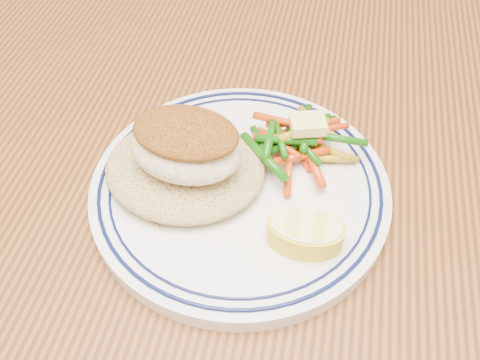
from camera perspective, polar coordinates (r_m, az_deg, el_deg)
name	(u,v)px	position (r m, az deg, el deg)	size (l,w,h in m)	color
dining_table	(238,229)	(0.56, -0.23, -5.26)	(1.50, 0.90, 0.75)	#4B260F
plate	(240,188)	(0.45, 0.00, -0.88)	(0.25, 0.25, 0.02)	white
rice_pilaf	(185,165)	(0.45, -5.89, 1.55)	(0.13, 0.12, 0.03)	#A78C53
fish_fillet	(185,145)	(0.42, -5.86, 3.71)	(0.10, 0.07, 0.05)	white
vegetable_pile	(297,140)	(0.46, 6.15, 4.26)	(0.11, 0.10, 0.03)	red
butter_pat	(308,124)	(0.45, 7.27, 5.94)	(0.03, 0.02, 0.01)	#F9E07A
lemon_wedge	(305,232)	(0.40, 6.97, -5.53)	(0.06, 0.05, 0.02)	yellow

